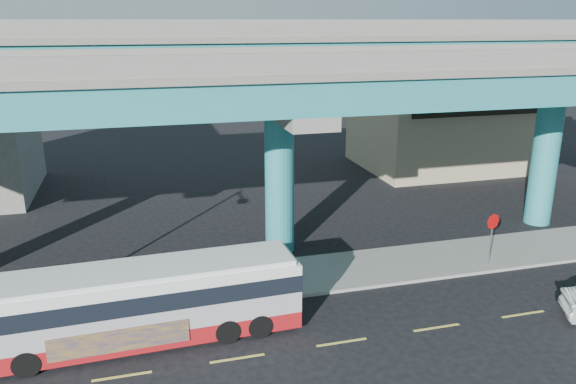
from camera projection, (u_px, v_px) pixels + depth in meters
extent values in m
plane|color=black|center=(339.00, 338.00, 21.48)|extent=(120.00, 120.00, 0.00)
cube|color=gray|center=(298.00, 276.00, 26.53)|extent=(70.00, 4.00, 0.15)
cube|color=#D8C64C|center=(122.00, 376.00, 19.17)|extent=(2.00, 0.12, 0.01)
cube|color=#D8C64C|center=(237.00, 358.00, 20.19)|extent=(2.00, 0.12, 0.01)
cube|color=#D8C64C|center=(342.00, 342.00, 21.20)|extent=(2.00, 0.12, 0.01)
cube|color=#D8C64C|center=(436.00, 328.00, 22.22)|extent=(2.00, 0.12, 0.01)
cube|color=#D8C64C|center=(523.00, 314.00, 23.23)|extent=(2.00, 0.12, 0.01)
cylinder|color=#216F80|center=(280.00, 183.00, 28.69)|extent=(1.50, 1.50, 7.40)
cube|color=gray|center=(279.00, 105.00, 27.52)|extent=(2.00, 12.00, 0.60)
cube|color=gray|center=(263.00, 79.00, 30.48)|extent=(1.80, 5.00, 1.20)
cylinder|color=#216F80|center=(544.00, 163.00, 32.75)|extent=(1.50, 1.50, 7.40)
cube|color=gray|center=(554.00, 94.00, 31.58)|extent=(2.00, 12.00, 0.60)
cube|color=gray|center=(516.00, 72.00, 34.54)|extent=(1.80, 5.00, 1.20)
cube|color=#216F80|center=(300.00, 93.00, 24.00)|extent=(52.00, 5.00, 1.40)
cube|color=gray|center=(300.00, 72.00, 23.75)|extent=(52.00, 5.40, 0.30)
cube|color=gray|center=(318.00, 63.00, 21.29)|extent=(52.00, 0.25, 0.80)
cube|color=gray|center=(284.00, 56.00, 25.90)|extent=(52.00, 0.25, 0.80)
cube|color=#216F80|center=(263.00, 55.00, 30.10)|extent=(52.00, 5.00, 1.40)
cube|color=gray|center=(262.00, 38.00, 29.86)|extent=(52.00, 5.40, 0.30)
cube|color=gray|center=(274.00, 28.00, 27.39)|extent=(52.00, 0.25, 0.80)
cube|color=gray|center=(253.00, 27.00, 32.00)|extent=(52.00, 0.25, 0.80)
cube|color=tan|center=(448.00, 124.00, 46.22)|extent=(14.00, 10.00, 7.00)
cube|color=black|center=(487.00, 107.00, 40.91)|extent=(12.00, 0.25, 1.20)
cube|color=maroon|center=(146.00, 327.00, 21.24)|extent=(11.68, 2.88, 0.68)
cube|color=silver|center=(144.00, 302.00, 20.92)|extent=(11.68, 2.88, 1.45)
cube|color=black|center=(143.00, 290.00, 20.78)|extent=(11.75, 2.93, 0.68)
cube|color=silver|center=(142.00, 277.00, 20.63)|extent=(11.68, 2.88, 0.39)
cube|color=silver|center=(142.00, 270.00, 20.54)|extent=(11.28, 2.62, 0.19)
cube|color=black|center=(293.00, 274.00, 22.49)|extent=(0.14, 2.22, 1.16)
cube|color=navy|center=(120.00, 340.00, 19.71)|extent=(4.83, 0.22, 0.87)
cylinder|color=black|center=(26.00, 363.00, 19.07)|extent=(0.98, 0.32, 0.97)
cylinder|color=black|center=(34.00, 331.00, 21.10)|extent=(0.98, 0.32, 0.97)
cylinder|color=black|center=(228.00, 331.00, 21.07)|extent=(0.98, 0.32, 0.97)
cylinder|color=black|center=(217.00, 304.00, 23.10)|extent=(0.98, 0.32, 0.97)
cylinder|color=black|center=(260.00, 326.00, 21.43)|extent=(0.98, 0.32, 0.97)
cylinder|color=black|center=(247.00, 299.00, 23.46)|extent=(0.98, 0.32, 0.97)
cylinder|color=gray|center=(490.00, 242.00, 27.36)|extent=(0.06, 0.06, 2.28)
cylinder|color=#B20A0A|center=(493.00, 222.00, 27.01)|extent=(0.77, 0.21, 0.79)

